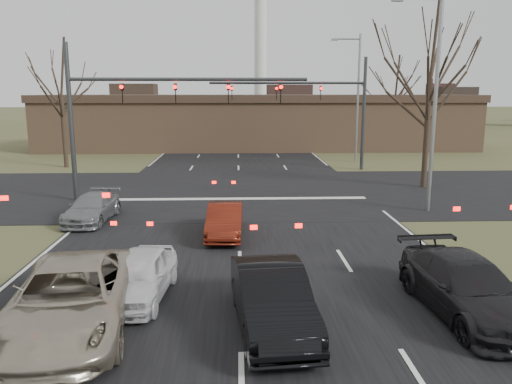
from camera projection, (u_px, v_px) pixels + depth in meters
ground at (240, 299)px, 13.66m from camera, size 360.00×360.00×0.00m
road_main at (238, 131)px, 72.45m from camera, size 14.00×300.00×0.02m
road_cross at (239, 192)px, 28.35m from camera, size 200.00×14.00×0.02m
building at (258, 121)px, 50.44m from camera, size 42.40×10.40×5.30m
mast_arm_near at (135, 102)px, 25.21m from camera, size 12.12×0.24×8.00m
mast_arm_far at (325, 100)px, 35.43m from camera, size 11.12×0.24×8.00m
streetlight_right_near at (432, 92)px, 22.68m from camera, size 2.34×0.25×10.00m
streetlight_right_far at (356, 92)px, 39.35m from camera, size 2.34×0.25×10.00m
tree_right_near at (433, 32)px, 27.98m from camera, size 6.90×6.90×11.50m
tree_left_far at (59, 67)px, 36.24m from camera, size 5.70×5.70×9.50m
tree_right_far at (396, 77)px, 47.12m from camera, size 5.40×5.40×9.00m
car_silver_suv at (71, 298)px, 11.72m from camera, size 3.29×6.08×1.62m
car_white_sedan at (139, 275)px, 13.61m from camera, size 1.87×3.98×1.31m
car_black_hatch at (272, 298)px, 11.86m from camera, size 2.04×4.73×1.51m
car_charcoal_sedan at (466, 287)px, 12.63m from camera, size 2.42×5.13×1.45m
car_grey_ahead at (92, 208)px, 21.82m from camera, size 1.93×4.20×1.19m
car_red_ahead at (225, 220)px, 19.53m from camera, size 1.44×3.87×1.26m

